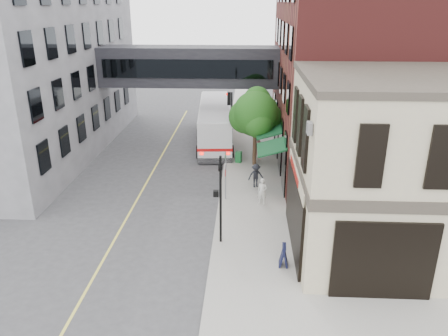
# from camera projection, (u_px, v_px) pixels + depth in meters

# --- Properties ---
(ground) EXTENTS (120.00, 120.00, 0.00)m
(ground) POSITION_uv_depth(u_px,v_px,m) (209.00, 266.00, 19.88)
(ground) COLOR #38383A
(ground) RESTS_ON ground
(sidewalk_main) EXTENTS (4.00, 60.00, 0.15)m
(sidewalk_main) POSITION_uv_depth(u_px,v_px,m) (251.00, 161.00, 32.81)
(sidewalk_main) COLOR gray
(sidewalk_main) RESTS_ON ground
(corner_building) EXTENTS (10.19, 8.12, 8.45)m
(corner_building) POSITION_uv_depth(u_px,v_px,m) (409.00, 168.00, 19.80)
(corner_building) COLOR #BFB792
(corner_building) RESTS_ON ground
(brick_building) EXTENTS (13.76, 18.00, 14.00)m
(brick_building) POSITION_uv_depth(u_px,v_px,m) (366.00, 66.00, 30.88)
(brick_building) COLOR #571C1B
(brick_building) RESTS_ON ground
(opposite_building) EXTENTS (14.00, 24.00, 14.00)m
(opposite_building) POSITION_uv_depth(u_px,v_px,m) (3.00, 62.00, 33.12)
(opposite_building) COLOR slate
(opposite_building) RESTS_ON ground
(skyway_bridge) EXTENTS (14.00, 3.18, 3.00)m
(skyway_bridge) POSITION_uv_depth(u_px,v_px,m) (190.00, 66.00, 34.49)
(skyway_bridge) COLOR black
(skyway_bridge) RESTS_ON ground
(traffic_signal_near) EXTENTS (0.44, 0.22, 4.60)m
(traffic_signal_near) POSITION_uv_depth(u_px,v_px,m) (220.00, 189.00, 20.66)
(traffic_signal_near) COLOR black
(traffic_signal_near) RESTS_ON sidewalk_main
(traffic_signal_far) EXTENTS (0.53, 0.28, 4.50)m
(traffic_signal_far) POSITION_uv_depth(u_px,v_px,m) (230.00, 109.00, 34.53)
(traffic_signal_far) COLOR black
(traffic_signal_far) RESTS_ON sidewalk_main
(street_sign_pole) EXTENTS (0.08, 0.75, 3.00)m
(street_sign_pole) POSITION_uv_depth(u_px,v_px,m) (226.00, 171.00, 25.70)
(street_sign_pole) COLOR gray
(street_sign_pole) RESTS_ON sidewalk_main
(street_tree) EXTENTS (3.80, 3.20, 5.60)m
(street_tree) POSITION_uv_depth(u_px,v_px,m) (255.00, 113.00, 30.70)
(street_tree) COLOR #382619
(street_tree) RESTS_ON sidewalk_main
(lane_marking) EXTENTS (0.12, 40.00, 0.01)m
(lane_marking) POSITION_uv_depth(u_px,v_px,m) (148.00, 180.00, 29.45)
(lane_marking) COLOR #D8CC4C
(lane_marking) RESTS_ON ground
(bus) EXTENTS (3.47, 11.86, 3.15)m
(bus) POSITION_uv_depth(u_px,v_px,m) (215.00, 122.00, 36.97)
(bus) COLOR silver
(bus) RESTS_ON ground
(pedestrian_a) EXTENTS (0.63, 0.47, 1.58)m
(pedestrian_a) POSITION_uv_depth(u_px,v_px,m) (262.00, 191.00, 25.42)
(pedestrian_a) COLOR silver
(pedestrian_a) RESTS_ON sidewalk_main
(pedestrian_b) EXTENTS (0.88, 0.78, 1.51)m
(pedestrian_b) POSITION_uv_depth(u_px,v_px,m) (259.00, 150.00, 32.57)
(pedestrian_b) COLOR pink
(pedestrian_b) RESTS_ON sidewalk_main
(pedestrian_c) EXTENTS (1.11, 0.80, 1.55)m
(pedestrian_c) POSITION_uv_depth(u_px,v_px,m) (256.00, 176.00, 27.76)
(pedestrian_c) COLOR black
(pedestrian_c) RESTS_ON sidewalk_main
(newspaper_box) EXTENTS (0.51, 0.48, 0.83)m
(newspaper_box) POSITION_uv_depth(u_px,v_px,m) (239.00, 157.00, 32.16)
(newspaper_box) COLOR #145B27
(newspaper_box) RESTS_ON sidewalk_main
(sandwich_board) EXTENTS (0.41, 0.60, 1.03)m
(sandwich_board) POSITION_uv_depth(u_px,v_px,m) (284.00, 255.00, 19.53)
(sandwich_board) COLOR black
(sandwich_board) RESTS_ON sidewalk_main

